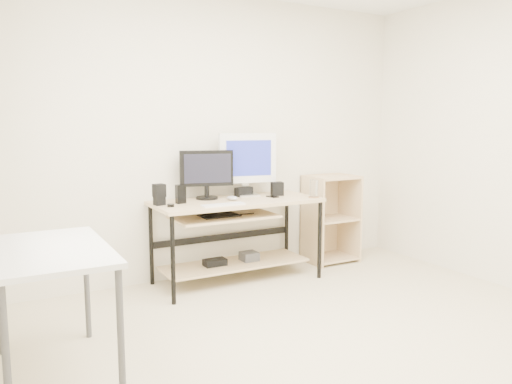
{
  "coord_description": "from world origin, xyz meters",
  "views": [
    {
      "loc": [
        -1.98,
        -2.29,
        1.43
      ],
      "look_at": [
        -0.0,
        1.3,
        0.86
      ],
      "focal_mm": 35.0,
      "sensor_mm": 36.0,
      "label": 1
    }
  ],
  "objects_px": {
    "black_monitor": "(207,171)",
    "white_imac": "(248,160)",
    "shelf_unit": "(329,218)",
    "desk": "(234,223)",
    "audio_controller": "(181,194)",
    "side_table": "(51,262)"
  },
  "relations": [
    {
      "from": "black_monitor",
      "to": "white_imac",
      "type": "distance_m",
      "value": 0.43
    },
    {
      "from": "shelf_unit",
      "to": "white_imac",
      "type": "relative_size",
      "value": 1.53
    },
    {
      "from": "desk",
      "to": "audio_controller",
      "type": "relative_size",
      "value": 9.19
    },
    {
      "from": "black_monitor",
      "to": "audio_controller",
      "type": "bearing_deg",
      "value": -142.7
    },
    {
      "from": "desk",
      "to": "shelf_unit",
      "type": "xyz_separation_m",
      "value": [
        1.18,
        0.16,
        -0.09
      ]
    },
    {
      "from": "black_monitor",
      "to": "desk",
      "type": "bearing_deg",
      "value": -27.76
    },
    {
      "from": "side_table",
      "to": "shelf_unit",
      "type": "bearing_deg",
      "value": 23.33
    },
    {
      "from": "audio_controller",
      "to": "white_imac",
      "type": "bearing_deg",
      "value": 3.25
    },
    {
      "from": "white_imac",
      "to": "desk",
      "type": "bearing_deg",
      "value": -134.81
    },
    {
      "from": "side_table",
      "to": "black_monitor",
      "type": "bearing_deg",
      "value": 40.04
    },
    {
      "from": "shelf_unit",
      "to": "audio_controller",
      "type": "xyz_separation_m",
      "value": [
        -1.66,
        -0.11,
        0.38
      ]
    },
    {
      "from": "black_monitor",
      "to": "audio_controller",
      "type": "xyz_separation_m",
      "value": [
        -0.3,
        -0.12,
        -0.17
      ]
    },
    {
      "from": "side_table",
      "to": "desk",
      "type": "bearing_deg",
      "value": 32.65
    },
    {
      "from": "side_table",
      "to": "shelf_unit",
      "type": "distance_m",
      "value": 3.09
    },
    {
      "from": "desk",
      "to": "audio_controller",
      "type": "xyz_separation_m",
      "value": [
        -0.48,
        0.05,
        0.29
      ]
    },
    {
      "from": "side_table",
      "to": "white_imac",
      "type": "height_order",
      "value": "white_imac"
    },
    {
      "from": "desk",
      "to": "shelf_unit",
      "type": "relative_size",
      "value": 1.67
    },
    {
      "from": "side_table",
      "to": "white_imac",
      "type": "bearing_deg",
      "value": 33.16
    },
    {
      "from": "side_table",
      "to": "shelf_unit",
      "type": "xyz_separation_m",
      "value": [
        2.83,
        1.22,
        -0.22
      ]
    },
    {
      "from": "side_table",
      "to": "black_monitor",
      "type": "xyz_separation_m",
      "value": [
        1.47,
        1.23,
        0.33
      ]
    },
    {
      "from": "desk",
      "to": "black_monitor",
      "type": "bearing_deg",
      "value": 137.67
    },
    {
      "from": "shelf_unit",
      "to": "black_monitor",
      "type": "relative_size",
      "value": 1.89
    }
  ]
}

